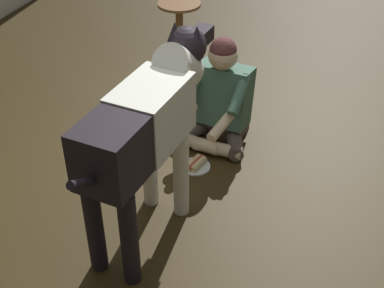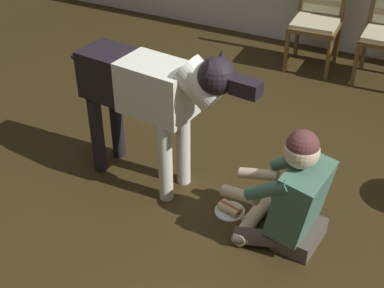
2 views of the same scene
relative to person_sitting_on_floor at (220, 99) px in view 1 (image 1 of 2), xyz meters
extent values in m
plane|color=#342811|center=(-0.54, 0.04, -0.33)|extent=(13.28, 13.28, 0.00)
cube|color=brown|center=(0.08, -0.01, -0.27)|extent=(0.28, 0.36, 0.12)
cylinder|color=brown|center=(-0.09, -0.15, -0.26)|extent=(0.41, 0.23, 0.11)
cylinder|color=beige|center=(-0.23, -0.06, -0.27)|extent=(0.10, 0.36, 0.09)
cylinder|color=brown|center=(-0.06, 0.16, -0.26)|extent=(0.40, 0.30, 0.11)
cylinder|color=beige|center=(-0.22, 0.11, -0.27)|extent=(0.15, 0.37, 0.09)
cube|color=#416855|center=(0.05, -0.01, 0.01)|extent=(0.32, 0.43, 0.47)
cylinder|color=#416855|center=(-0.11, -0.17, 0.13)|extent=(0.30, 0.11, 0.24)
cylinder|color=beige|center=(-0.30, -0.10, -0.03)|extent=(0.28, 0.14, 0.12)
cylinder|color=#416855|center=(-0.07, 0.18, 0.13)|extent=(0.30, 0.11, 0.24)
cylinder|color=beige|center=(-0.27, 0.15, -0.03)|extent=(0.27, 0.08, 0.12)
sphere|color=beige|center=(0.02, 0.00, 0.35)|extent=(0.21, 0.21, 0.21)
sphere|color=#552D2D|center=(0.02, 0.00, 0.38)|extent=(0.19, 0.19, 0.19)
cylinder|color=silver|center=(-0.85, 0.20, -0.03)|extent=(0.10, 0.10, 0.60)
cylinder|color=silver|center=(-0.88, -0.02, -0.03)|extent=(0.10, 0.10, 0.60)
cylinder|color=black|center=(-1.46, 0.26, -0.03)|extent=(0.10, 0.10, 0.60)
cylinder|color=black|center=(-1.48, 0.04, -0.03)|extent=(0.10, 0.10, 0.60)
cube|color=silver|center=(-0.99, 0.10, 0.45)|extent=(0.51, 0.36, 0.35)
cube|color=black|center=(-1.36, 0.14, 0.45)|extent=(0.44, 0.34, 0.33)
cylinder|color=silver|center=(-0.66, 0.07, 0.58)|extent=(0.37, 0.25, 0.34)
sphere|color=black|center=(-0.55, 0.06, 0.66)|extent=(0.23, 0.23, 0.23)
cube|color=black|center=(-0.36, 0.04, 0.64)|extent=(0.18, 0.12, 0.09)
cone|color=black|center=(-0.56, 0.13, 0.75)|extent=(0.09, 0.09, 0.11)
cone|color=black|center=(-0.57, -0.01, 0.75)|extent=(0.09, 0.09, 0.11)
cylinder|color=black|center=(-1.58, 0.16, 0.41)|extent=(0.31, 0.07, 0.20)
cylinder|color=white|center=(-0.42, 0.04, -0.32)|extent=(0.21, 0.21, 0.01)
cylinder|color=#DCC384|center=(-0.42, 0.02, -0.29)|extent=(0.16, 0.08, 0.05)
cylinder|color=#DCC384|center=(-0.41, 0.06, -0.29)|extent=(0.16, 0.08, 0.05)
cylinder|color=#B14A37|center=(-0.42, 0.04, -0.29)|extent=(0.17, 0.07, 0.04)
cylinder|color=brown|center=(1.14, 0.75, -0.06)|extent=(0.07, 0.07, 0.53)
cylinder|color=brown|center=(1.14, 0.75, -0.32)|extent=(0.30, 0.30, 0.02)
cylinder|color=brown|center=(1.14, 0.75, 0.22)|extent=(0.40, 0.40, 0.02)
camera|label=1|loc=(-3.22, -0.92, 2.00)|focal=49.75mm
camera|label=2|loc=(0.60, -2.48, 2.08)|focal=49.56mm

